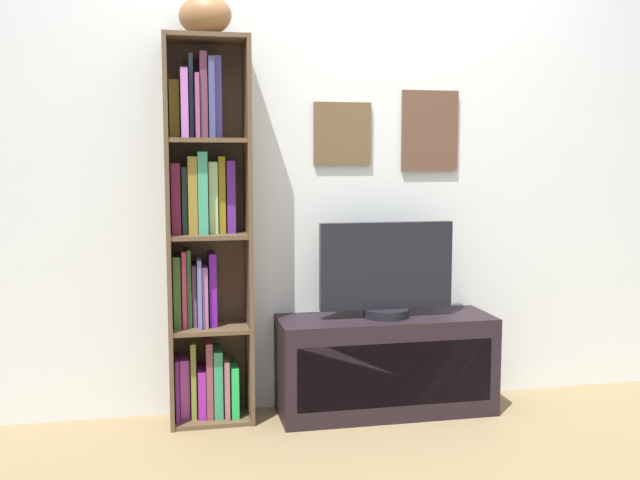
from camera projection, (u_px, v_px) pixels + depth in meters
back_wall at (333, 159)px, 3.53m from camera, size 4.80×0.08×2.44m
bookshelf at (204, 239)px, 3.32m from camera, size 0.38×0.25×1.76m
football at (205, 16)px, 3.19m from camera, size 0.29×0.26×0.18m
tv_stand at (386, 365)px, 3.48m from camera, size 1.03×0.36×0.47m
television at (386, 271)px, 3.43m from camera, size 0.64×0.22×0.45m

